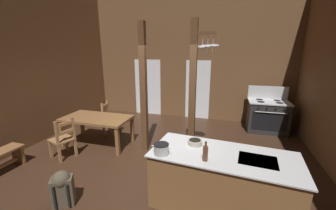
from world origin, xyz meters
TOP-DOWN VIEW (x-y plane):
  - ground_plane at (0.00, 0.00)m, footprint 7.61×8.22m
  - wall_back at (0.00, 3.78)m, footprint 7.61×0.14m
  - wall_left at (-3.48, 0.00)m, footprint 0.14×8.22m
  - glazed_door_back_left at (-1.53, 3.71)m, footprint 1.00×0.01m
  - glazed_panel_back_right at (0.34, 3.71)m, footprint 0.84×0.01m
  - kitchen_island at (1.37, -0.58)m, footprint 2.24×1.15m
  - stove_range at (2.56, 3.05)m, footprint 1.15×0.84m
  - support_post_with_pot_rack at (0.68, 0.78)m, footprint 0.56×0.23m
  - support_post_center at (-0.51, 0.90)m, footprint 0.14×0.14m
  - dining_table at (-1.80, 0.83)m, footprint 1.70×0.90m
  - ladderback_chair_near_window at (-1.88, 1.57)m, footprint 0.51×0.51m
  - ladderback_chair_by_post at (-2.13, -0.00)m, footprint 0.56×0.56m
  - backpack at (-1.03, -1.26)m, footprint 0.39×0.38m
  - stockpot_on_counter at (0.48, -0.84)m, footprint 0.30×0.23m
  - mixing_bowl_on_counter at (0.91, -0.38)m, footprint 0.23×0.23m
  - bottle_tall_on_counter at (1.13, -0.84)m, footprint 0.07×0.07m

SIDE VIEW (x-z plane):
  - ground_plane at x=0.00m, z-range -0.10..0.00m
  - backpack at x=-1.03m, z-range 0.02..0.61m
  - kitchen_island at x=1.37m, z-range 0.00..0.90m
  - ladderback_chair_near_window at x=-1.88m, z-range -0.02..0.93m
  - ladderback_chair_by_post at x=-2.13m, z-range -0.02..0.93m
  - stove_range at x=2.56m, z-range -0.18..1.14m
  - dining_table at x=-1.80m, z-range 0.28..1.02m
  - mixing_bowl_on_counter at x=0.91m, z-range 0.90..0.99m
  - stockpot_on_counter at x=0.48m, z-range 0.90..1.07m
  - bottle_tall_on_counter at x=1.13m, z-range 0.87..1.16m
  - glazed_door_back_left at x=-1.53m, z-range 0.00..2.05m
  - glazed_panel_back_right at x=0.34m, z-range 0.00..2.05m
  - support_post_center at x=-0.51m, z-range 0.00..3.01m
  - support_post_with_pot_rack at x=0.68m, z-range 0.12..3.13m
  - wall_back at x=0.00m, z-range 0.00..4.66m
  - wall_left at x=-3.48m, z-range 0.00..4.66m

